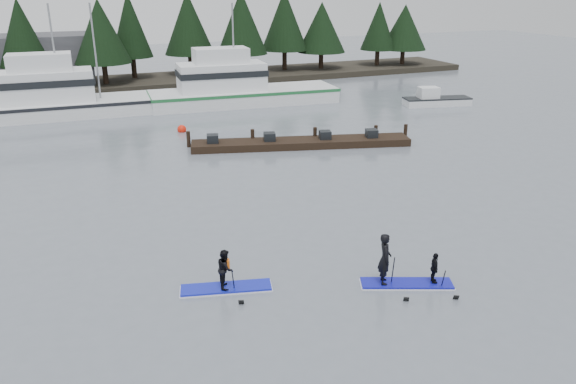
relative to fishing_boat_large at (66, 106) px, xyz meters
name	(u,v)px	position (x,y,z in m)	size (l,w,h in m)	color
ground	(354,277)	(8.09, -30.77, -0.68)	(160.00, 160.00, 0.00)	slate
far_shore	(148,82)	(8.09, 11.23, -0.38)	(70.00, 8.00, 0.60)	#2D281E
treeline	(148,85)	(8.09, 11.23, -0.68)	(60.00, 4.00, 8.00)	black
fishing_boat_large	(66,106)	(0.00, 0.00, 0.00)	(16.11, 5.07, 9.19)	white
fishing_boat_medium	(239,96)	(13.56, -1.07, -0.03)	(15.86, 5.65, 9.11)	white
skiff	(437,101)	(28.59, -8.04, -0.36)	(5.48, 1.65, 0.64)	white
floating_dock	(301,143)	(13.12, -14.97, -0.46)	(13.64, 1.82, 0.45)	black
buoy_b	(182,132)	(7.02, -8.42, -0.68)	(0.61, 0.61, 0.61)	red
paddleboard_solo	(226,275)	(3.68, -29.86, -0.14)	(3.13, 1.48, 1.91)	#131EBA
paddleboard_duo	(400,267)	(9.23, -31.88, 0.01)	(3.14, 1.97, 2.45)	#1114A7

